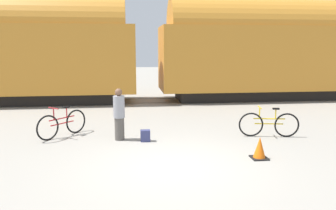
% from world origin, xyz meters
% --- Properties ---
extents(ground_plane, '(80.00, 80.00, 0.00)m').
position_xyz_m(ground_plane, '(0.00, 0.00, 0.00)').
color(ground_plane, gray).
extents(freight_train, '(49.15, 2.95, 5.21)m').
position_xyz_m(freight_train, '(-0.00, 9.57, 2.73)').
color(freight_train, black).
rests_on(freight_train, ground_plane).
extents(rail_near, '(61.15, 0.07, 0.01)m').
position_xyz_m(rail_near, '(0.00, 8.85, 0.01)').
color(rail_near, '#4C4238').
rests_on(rail_near, ground_plane).
extents(rail_far, '(61.15, 0.07, 0.01)m').
position_xyz_m(rail_far, '(0.00, 10.29, 0.01)').
color(rail_far, '#4C4238').
rests_on(rail_far, ground_plane).
extents(bicycle_yellow, '(1.82, 0.48, 0.94)m').
position_xyz_m(bicycle_yellow, '(3.27, 2.12, 0.40)').
color(bicycle_yellow, black).
rests_on(bicycle_yellow, ground_plane).
extents(bicycle_maroon, '(1.24, 1.40, 0.96)m').
position_xyz_m(bicycle_maroon, '(-3.07, 2.91, 0.40)').
color(bicycle_maroon, black).
rests_on(bicycle_maroon, ground_plane).
extents(person_in_grey, '(0.34, 0.34, 1.55)m').
position_xyz_m(person_in_grey, '(-1.30, 2.33, 0.77)').
color(person_in_grey, '#514C47').
rests_on(person_in_grey, ground_plane).
extents(backpack, '(0.28, 0.20, 0.34)m').
position_xyz_m(backpack, '(-0.55, 2.07, 0.17)').
color(backpack, navy).
rests_on(backpack, ground_plane).
extents(traffic_cone, '(0.40, 0.40, 0.55)m').
position_xyz_m(traffic_cone, '(2.19, 0.21, 0.25)').
color(traffic_cone, black).
rests_on(traffic_cone, ground_plane).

